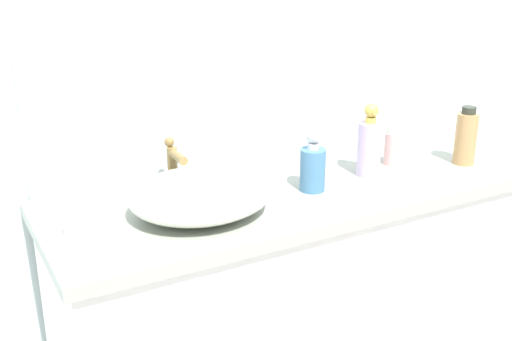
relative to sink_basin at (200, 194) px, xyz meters
The scene contains 9 objects.
bathroom_wall_rear 0.64m from the sink_basin, 40.03° to the left, with size 6.00×0.06×2.60m, color silver.
vanity_counter 0.61m from the sink_basin, ahead, with size 1.50×0.52×0.89m.
sink_basin is the anchor object (origin of this frame).
faucet 0.19m from the sink_basin, 90.00° to the left, with size 0.03×0.12×0.15m.
soap_dispenser 0.34m from the sink_basin, ahead, with size 0.07×0.07×0.18m.
lotion_bottle 0.56m from the sink_basin, ahead, with size 0.07×0.07×0.22m.
perfume_bottle 0.89m from the sink_basin, ahead, with size 0.07×0.07×0.18m.
spray_can 0.68m from the sink_basin, ahead, with size 0.04×0.04×0.12m.
candle_jar 0.32m from the sink_basin, behind, with size 0.06×0.06×0.04m, color silver.
Camera 1 is at (-1.00, -1.02, 1.57)m, focal length 45.06 mm.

